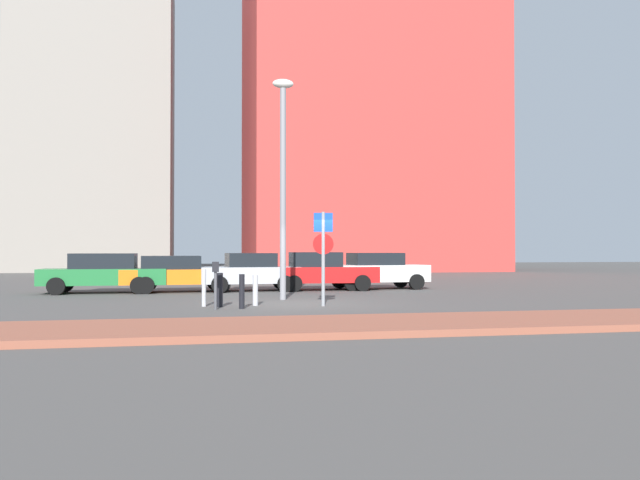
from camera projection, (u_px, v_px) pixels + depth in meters
ground_plane at (297, 304)px, 19.39m from camera, size 120.00×120.00×0.00m
sidewalk_brick at (347, 326)px, 13.26m from camera, size 40.00×3.15×0.14m
parked_car_green at (104, 272)px, 24.38m from camera, size 4.61×1.93×1.50m
parked_car_orange at (178, 273)px, 25.01m from camera, size 4.58×2.13×1.40m
parked_car_silver at (253, 272)px, 25.63m from camera, size 4.32×2.17×1.50m
parked_car_red at (319, 271)px, 26.15m from camera, size 4.56×2.03×1.54m
parked_car_white at (377, 270)px, 26.92m from camera, size 4.20×2.13×1.51m
parking_sign_post at (323, 247)px, 18.69m from camera, size 0.60×0.11×2.73m
parking_meter at (215, 278)px, 17.57m from camera, size 0.18×0.14×1.30m
street_lamp at (283, 170)px, 21.18m from camera, size 0.70×0.36×7.24m
traffic_bollard_near at (242, 291)px, 17.82m from camera, size 0.15×0.15×0.96m
traffic_bollard_mid at (255, 290)px, 18.84m from camera, size 0.16×0.16×0.90m
traffic_bollard_far at (204, 288)px, 18.54m from camera, size 0.12×0.12×1.07m
traffic_bollard_edge at (220, 290)px, 18.35m from camera, size 0.18×0.18×0.97m
building_colorful_midrise at (367, 116)px, 52.70m from camera, size 19.39×12.51×25.09m
building_under_construction at (100, 118)px, 54.00m from camera, size 11.82×14.39×25.28m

